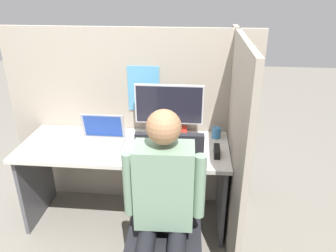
# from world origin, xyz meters

# --- Properties ---
(ground_plane) EXTENTS (12.00, 12.00, 0.00)m
(ground_plane) POSITION_xyz_m (0.00, 0.00, 0.00)
(ground_plane) COLOR slate
(cubicle_panel_back) EXTENTS (2.13, 0.05, 1.57)m
(cubicle_panel_back) POSITION_xyz_m (0.00, 0.66, 0.79)
(cubicle_panel_back) COLOR gray
(cubicle_panel_back) RESTS_ON ground
(cubicle_panel_right) EXTENTS (0.04, 1.27, 1.57)m
(cubicle_panel_right) POSITION_xyz_m (0.84, 0.26, 0.79)
(cubicle_panel_right) COLOR gray
(cubicle_panel_right) RESTS_ON ground
(desk) EXTENTS (1.63, 0.64, 0.72)m
(desk) POSITION_xyz_m (0.00, 0.32, 0.56)
(desk) COLOR beige
(desk) RESTS_ON ground
(paper_box) EXTENTS (0.29, 0.21, 0.06)m
(paper_box) POSITION_xyz_m (0.34, 0.50, 0.75)
(paper_box) COLOR red
(paper_box) RESTS_ON desk
(monitor) EXTENTS (0.54, 0.19, 0.38)m
(monitor) POSITION_xyz_m (0.34, 0.50, 0.99)
(monitor) COLOR #B2B2B7
(monitor) RESTS_ON paper_box
(laptop) EXTENTS (0.34, 0.22, 0.23)m
(laptop) POSITION_xyz_m (-0.18, 0.33, 0.77)
(laptop) COLOR #99999E
(laptop) RESTS_ON desk
(mouse) EXTENTS (0.08, 0.05, 0.04)m
(mouse) POSITION_xyz_m (0.06, 0.20, 0.74)
(mouse) COLOR silver
(mouse) RESTS_ON desk
(stapler) EXTENTS (0.04, 0.15, 0.06)m
(stapler) POSITION_xyz_m (0.71, 0.23, 0.75)
(stapler) COLOR black
(stapler) RESTS_ON desk
(carrot_toy) EXTENTS (0.05, 0.16, 0.05)m
(carrot_toy) POSITION_xyz_m (0.13, 0.16, 0.74)
(carrot_toy) COLOR orange
(carrot_toy) RESTS_ON desk
(office_chair) EXTENTS (0.52, 0.56, 1.02)m
(office_chair) POSITION_xyz_m (0.39, -0.23, 0.52)
(office_chair) COLOR black
(office_chair) RESTS_ON ground
(person) EXTENTS (0.48, 0.43, 1.29)m
(person) POSITION_xyz_m (0.38, -0.39, 0.74)
(person) COLOR black
(person) RESTS_ON ground
(coffee_mug) EXTENTS (0.07, 0.07, 0.09)m
(coffee_mug) POSITION_xyz_m (0.72, 0.52, 0.76)
(coffee_mug) COLOR teal
(coffee_mug) RESTS_ON desk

